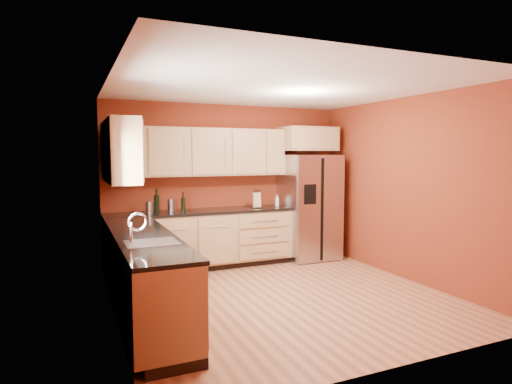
# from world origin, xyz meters

# --- Properties ---
(floor) EXTENTS (4.00, 4.00, 0.00)m
(floor) POSITION_xyz_m (0.00, 0.00, 0.00)
(floor) COLOR #915738
(floor) RESTS_ON ground
(ceiling) EXTENTS (4.00, 4.00, 0.00)m
(ceiling) POSITION_xyz_m (0.00, 0.00, 2.60)
(ceiling) COLOR silver
(ceiling) RESTS_ON wall_back
(wall_back) EXTENTS (4.00, 0.04, 2.60)m
(wall_back) POSITION_xyz_m (0.00, 2.00, 1.30)
(wall_back) COLOR maroon
(wall_back) RESTS_ON floor
(wall_front) EXTENTS (4.00, 0.04, 2.60)m
(wall_front) POSITION_xyz_m (0.00, -2.00, 1.30)
(wall_front) COLOR maroon
(wall_front) RESTS_ON floor
(wall_left) EXTENTS (0.04, 4.00, 2.60)m
(wall_left) POSITION_xyz_m (-2.00, 0.00, 1.30)
(wall_left) COLOR maroon
(wall_left) RESTS_ON floor
(wall_right) EXTENTS (0.04, 4.00, 2.60)m
(wall_right) POSITION_xyz_m (2.00, 0.00, 1.30)
(wall_right) COLOR maroon
(wall_right) RESTS_ON floor
(base_cabinets_back) EXTENTS (2.90, 0.60, 0.88)m
(base_cabinets_back) POSITION_xyz_m (-0.55, 1.70, 0.44)
(base_cabinets_back) COLOR #A77F51
(base_cabinets_back) RESTS_ON floor
(base_cabinets_left) EXTENTS (0.60, 2.80, 0.88)m
(base_cabinets_left) POSITION_xyz_m (-1.70, 0.00, 0.44)
(base_cabinets_left) COLOR #A77F51
(base_cabinets_left) RESTS_ON floor
(countertop_back) EXTENTS (2.90, 0.62, 0.04)m
(countertop_back) POSITION_xyz_m (-0.55, 1.69, 0.90)
(countertop_back) COLOR black
(countertop_back) RESTS_ON base_cabinets_back
(countertop_left) EXTENTS (0.62, 2.80, 0.04)m
(countertop_left) POSITION_xyz_m (-1.69, 0.00, 0.90)
(countertop_left) COLOR black
(countertop_left) RESTS_ON base_cabinets_left
(upper_cabinets_back) EXTENTS (2.30, 0.33, 0.75)m
(upper_cabinets_back) POSITION_xyz_m (-0.25, 1.83, 1.83)
(upper_cabinets_back) COLOR #A77F51
(upper_cabinets_back) RESTS_ON wall_back
(upper_cabinets_left) EXTENTS (0.33, 1.35, 0.75)m
(upper_cabinets_left) POSITION_xyz_m (-1.83, 0.72, 1.83)
(upper_cabinets_left) COLOR #A77F51
(upper_cabinets_left) RESTS_ON wall_left
(corner_upper_cabinet) EXTENTS (0.67, 0.67, 0.75)m
(corner_upper_cabinet) POSITION_xyz_m (-1.67, 1.67, 1.83)
(corner_upper_cabinet) COLOR #A77F51
(corner_upper_cabinet) RESTS_ON wall_back
(over_fridge_cabinet) EXTENTS (0.92, 0.60, 0.40)m
(over_fridge_cabinet) POSITION_xyz_m (1.35, 1.70, 2.05)
(over_fridge_cabinet) COLOR #A77F51
(over_fridge_cabinet) RESTS_ON wall_back
(refrigerator) EXTENTS (0.90, 0.75, 1.78)m
(refrigerator) POSITION_xyz_m (1.35, 1.62, 0.89)
(refrigerator) COLOR #A5A5AA
(refrigerator) RESTS_ON floor
(window) EXTENTS (0.03, 0.90, 1.00)m
(window) POSITION_xyz_m (-1.98, -0.50, 1.55)
(window) COLOR white
(window) RESTS_ON wall_left
(sink_faucet) EXTENTS (0.50, 0.42, 0.30)m
(sink_faucet) POSITION_xyz_m (-1.69, -0.50, 1.07)
(sink_faucet) COLOR silver
(sink_faucet) RESTS_ON countertop_left
(canister_left) EXTENTS (0.14, 0.14, 0.17)m
(canister_left) POSITION_xyz_m (-1.34, 1.67, 1.01)
(canister_left) COLOR #A5A5AA
(canister_left) RESTS_ON countertop_back
(canister_right) EXTENTS (0.13, 0.13, 0.19)m
(canister_right) POSITION_xyz_m (-1.00, 1.73, 1.02)
(canister_right) COLOR #A5A5AA
(canister_right) RESTS_ON countertop_back
(wine_bottle_a) EXTENTS (0.10, 0.10, 0.36)m
(wine_bottle_a) POSITION_xyz_m (-1.23, 1.70, 1.10)
(wine_bottle_a) COLOR black
(wine_bottle_a) RESTS_ON countertop_back
(wine_bottle_b) EXTENTS (0.07, 0.07, 0.30)m
(wine_bottle_b) POSITION_xyz_m (-0.85, 1.61, 1.07)
(wine_bottle_b) COLOR black
(wine_bottle_b) RESTS_ON countertop_back
(knife_block) EXTENTS (0.14, 0.14, 0.24)m
(knife_block) POSITION_xyz_m (0.39, 1.67, 1.04)
(knife_block) COLOR tan
(knife_block) RESTS_ON countertop_back
(soap_dispenser) EXTENTS (0.08, 0.08, 0.19)m
(soap_dispenser) POSITION_xyz_m (0.80, 1.75, 1.01)
(soap_dispenser) COLOR silver
(soap_dispenser) RESTS_ON countertop_back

